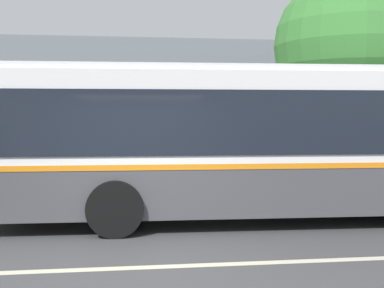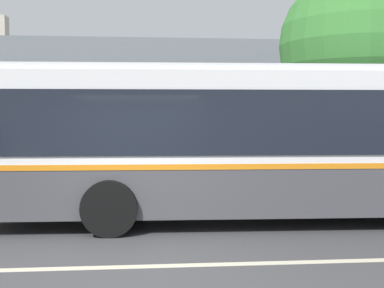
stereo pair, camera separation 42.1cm
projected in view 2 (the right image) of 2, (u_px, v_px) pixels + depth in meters
ground_plane at (125, 267)px, 6.74m from camera, size 300.00×300.00×0.00m
sidewalk_far at (137, 193)px, 12.70m from camera, size 60.00×3.00×0.15m
lane_divider_stripe at (125, 267)px, 6.74m from camera, size 60.00×0.16×0.01m
community_building at (169, 123)px, 21.39m from camera, size 28.12×10.93×6.57m
transit_bus at (270, 139)px, 9.76m from camera, size 11.39×3.01×3.05m
street_tree_primary at (355, 50)px, 14.19m from camera, size 4.50×4.50×6.43m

